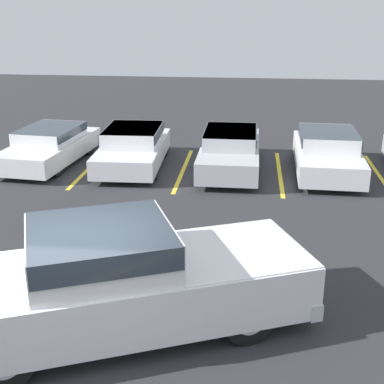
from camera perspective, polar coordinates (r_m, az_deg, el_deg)
name	(u,v)px	position (r m, az deg, el deg)	size (l,w,h in m)	color
ground_plane	(73,350)	(8.56, -12.56, -16.08)	(60.00, 60.00, 0.00)	#2D2D30
stall_stripe_a	(1,164)	(18.22, -19.70, 2.88)	(0.12, 4.46, 0.01)	yellow
stall_stripe_b	(90,167)	(17.14, -10.78, 2.69)	(0.12, 4.46, 0.01)	yellow
stall_stripe_c	(183,170)	(16.53, -0.94, 2.40)	(0.12, 4.46, 0.01)	yellow
stall_stripe_d	(280,173)	(16.43, 9.33, 2.03)	(0.12, 4.46, 0.01)	yellow
stall_stripe_e	(380,176)	(16.86, 19.38, 1.60)	(0.12, 4.46, 0.01)	yellow
pickup_truck	(122,279)	(8.42, -7.45, -9.22)	(6.23, 4.19, 1.78)	white
parked_sedan_a	(50,144)	(17.63, -14.91, 4.92)	(2.17, 4.41, 1.16)	silver
parked_sedan_b	(133,146)	(16.83, -6.29, 4.92)	(1.98, 4.26, 1.23)	silver
parked_sedan_c	(230,149)	(16.43, 4.08, 4.61)	(1.75, 4.45, 1.22)	#B7BABF
parked_sedan_d	(327,151)	(16.58, 14.22, 4.25)	(1.94, 4.30, 1.26)	silver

